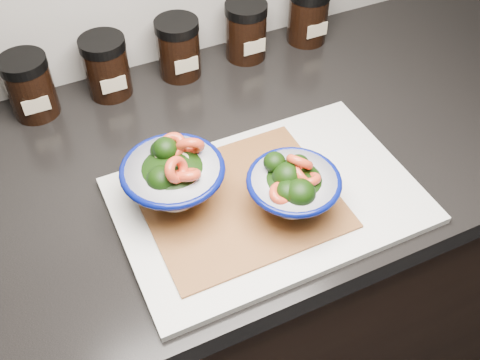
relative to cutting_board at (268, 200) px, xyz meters
name	(u,v)px	position (x,y,z in m)	size (l,w,h in m)	color
cabinet	(214,308)	(-0.05, 0.13, -0.48)	(3.43, 0.58, 0.86)	black
countertop	(205,168)	(-0.05, 0.13, -0.03)	(3.50, 0.60, 0.04)	black
cutting_board	(268,200)	(0.00, 0.00, 0.00)	(0.45, 0.30, 0.01)	silver
bamboo_mat	(240,201)	(-0.04, 0.01, 0.01)	(0.28, 0.24, 0.00)	#A76932
bowl_left	(173,178)	(-0.13, 0.05, 0.06)	(0.15, 0.15, 0.12)	white
bowl_right	(293,188)	(0.02, -0.04, 0.05)	(0.14, 0.14, 0.10)	white
spice_jar_a	(30,86)	(-0.27, 0.37, 0.05)	(0.08, 0.08, 0.11)	black
spice_jar_b	(106,67)	(-0.14, 0.37, 0.05)	(0.08, 0.08, 0.11)	black
spice_jar_c	(178,48)	(0.00, 0.37, 0.05)	(0.08, 0.08, 0.11)	black
spice_jar_d	(246,31)	(0.14, 0.37, 0.05)	(0.08, 0.08, 0.11)	black
spice_jar_e	(308,15)	(0.28, 0.37, 0.05)	(0.08, 0.08, 0.11)	black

